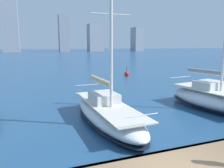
# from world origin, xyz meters

# --- Properties ---
(city_skyline) EXTENTS (165.53, 19.38, 54.10)m
(city_skyline) POSITION_xyz_m (14.65, -159.06, 18.30)
(city_skyline) COLOR #989DA7
(city_skyline) RESTS_ON ground
(sailboat_grey) EXTENTS (3.90, 7.26, 11.45)m
(sailboat_grey) POSITION_xyz_m (-7.93, -6.55, 0.76)
(sailboat_grey) COLOR silver
(sailboat_grey) RESTS_ON ground
(sailboat_tan) EXTENTS (2.70, 8.39, 9.10)m
(sailboat_tan) POSITION_xyz_m (-0.05, -6.40, 0.63)
(sailboat_tan) COLOR silver
(sailboat_tan) RESTS_ON ground
(channel_buoy) EXTENTS (0.70, 0.70, 1.40)m
(channel_buoy) POSITION_xyz_m (-9.01, -23.67, 0.36)
(channel_buoy) COLOR red
(channel_buoy) RESTS_ON ground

